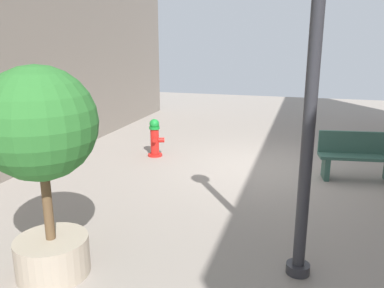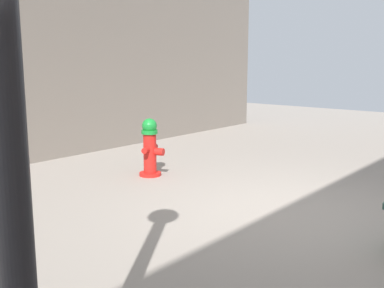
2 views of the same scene
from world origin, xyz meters
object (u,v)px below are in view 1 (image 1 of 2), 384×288
fire_hydrant (155,138)px  bench_near (358,155)px  street_lamp (312,81)px  planter_tree (41,144)px

fire_hydrant → bench_near: bench_near is taller
fire_hydrant → bench_near: size_ratio=0.58×
bench_near → street_lamp: (1.01, 3.76, 1.80)m
bench_near → planter_tree: planter_tree is taller
fire_hydrant → planter_tree: bearing=97.6°
planter_tree → street_lamp: street_lamp is taller
fire_hydrant → planter_tree: planter_tree is taller
street_lamp → bench_near: bearing=-105.0°
bench_near → fire_hydrant: bearing=-4.8°
bench_near → street_lamp: 4.29m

